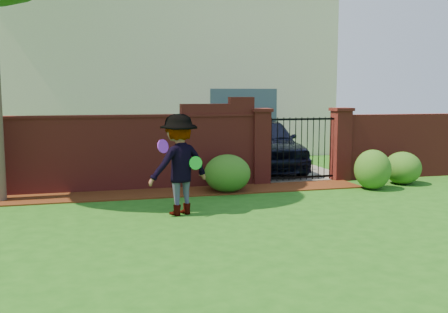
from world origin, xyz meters
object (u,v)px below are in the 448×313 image
object	(u,v)px
frisbee_purple	(163,146)
frisbee_green	(196,163)
car	(264,144)
man	(180,165)

from	to	relation	value
frisbee_purple	frisbee_green	distance (m)	0.72
car	man	xyz separation A→B (m)	(-3.31, -4.80, 0.16)
man	frisbee_green	size ratio (longest dim) A/B	7.52
frisbee_green	frisbee_purple	bearing A→B (deg)	-166.94
man	car	bearing A→B (deg)	-146.34
man	frisbee_green	world-z (taller)	man
car	frisbee_purple	size ratio (longest dim) A/B	18.65
man	frisbee_purple	bearing A→B (deg)	15.41
car	frisbee_purple	distance (m)	6.27
car	frisbee_green	bearing A→B (deg)	-118.32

